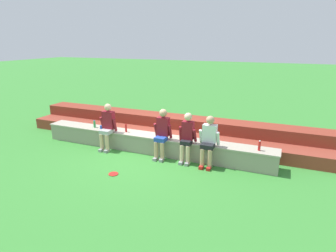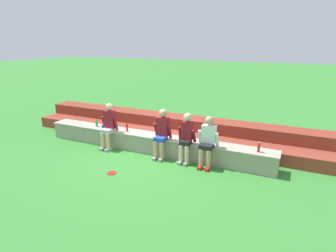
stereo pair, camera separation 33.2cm
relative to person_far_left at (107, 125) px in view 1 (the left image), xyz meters
The scene contains 12 objects.
ground_plane 1.54m from the person_far_left, ahead, with size 80.00×80.00×0.00m, color #388433.
stone_seating_wall 1.45m from the person_far_left, 12.32° to the left, with size 7.37×0.57×0.55m.
brick_bleachers 2.18m from the person_far_left, 51.27° to the left, with size 10.35×1.51×0.75m.
person_far_left is the anchor object (origin of this frame).
person_left_of_center 1.83m from the person_far_left, ahead, with size 0.53×0.56×1.43m.
person_center 2.58m from the person_far_left, ahead, with size 0.49×0.49×1.40m.
person_right_of_center 3.20m from the person_far_left, ahead, with size 0.55×0.56×1.38m.
water_bottle_near_left 4.49m from the person_far_left, ahead, with size 0.07×0.07×0.27m.
water_bottle_mid_left 0.76m from the person_far_left, 157.87° to the left, with size 0.08×0.08×0.24m.
water_bottle_near_right 0.58m from the person_far_left, 27.33° to the left, with size 0.06×0.06×0.26m.
plastic_cup_middle 0.51m from the person_far_left, 150.49° to the left, with size 0.08×0.08×0.10m, color blue.
frisbee 1.99m from the person_far_left, 52.49° to the right, with size 0.25×0.25×0.02m, color red.
Camera 1 is at (3.59, -6.99, 3.27)m, focal length 30.24 mm.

